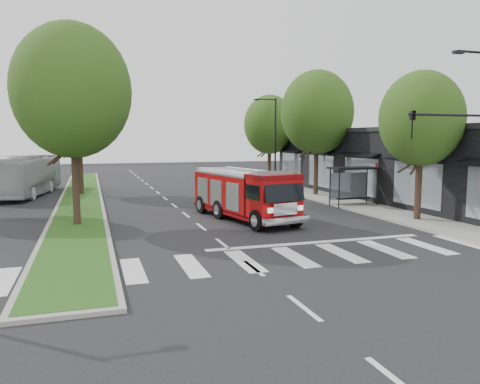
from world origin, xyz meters
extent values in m
plane|color=black|center=(0.00, 0.00, 0.00)|extent=(140.00, 140.00, 0.00)
cube|color=gray|center=(12.50, 10.00, 0.07)|extent=(5.00, 80.00, 0.15)
cube|color=gray|center=(-6.00, 18.00, 0.07)|extent=(3.00, 50.00, 0.14)
cube|color=#254112|center=(-6.00, 18.00, 0.14)|extent=(2.60, 49.50, 0.02)
cube|color=black|center=(17.00, 10.00, 2.50)|extent=(8.00, 30.00, 5.00)
cylinder|color=black|center=(9.80, 7.40, 1.25)|extent=(0.08, 0.08, 2.50)
cylinder|color=black|center=(12.60, 7.40, 1.25)|extent=(0.08, 0.08, 2.50)
cylinder|color=black|center=(9.80, 8.60, 1.25)|extent=(0.08, 0.08, 2.50)
cylinder|color=black|center=(12.60, 8.60, 1.25)|extent=(0.08, 0.08, 2.50)
cube|color=black|center=(11.20, 8.00, 2.55)|extent=(3.20, 1.60, 0.12)
cube|color=#8C99A5|center=(11.20, 8.70, 1.30)|extent=(2.80, 0.04, 1.80)
cube|color=black|center=(11.20, 8.00, 0.55)|extent=(2.40, 0.40, 0.08)
cylinder|color=black|center=(11.50, 2.00, 1.87)|extent=(0.36, 0.36, 3.74)
ellipsoid|color=#1A3A10|center=(11.50, 2.00, 5.53)|extent=(4.40, 4.40, 5.06)
cylinder|color=black|center=(11.50, 14.00, 2.20)|extent=(0.36, 0.36, 4.40)
ellipsoid|color=#1A3A10|center=(11.50, 14.00, 6.50)|extent=(5.60, 5.60, 6.44)
cylinder|color=black|center=(11.50, 24.00, 1.98)|extent=(0.36, 0.36, 3.96)
ellipsoid|color=#1A3A10|center=(11.50, 24.00, 5.85)|extent=(5.00, 5.00, 5.75)
cylinder|color=black|center=(-6.00, 6.00, 2.31)|extent=(0.36, 0.36, 4.62)
ellipsoid|color=#1A3A10|center=(-6.00, 6.00, 6.83)|extent=(5.80, 5.80, 6.67)
cylinder|color=black|center=(-6.00, 20.00, 2.20)|extent=(0.36, 0.36, 4.40)
ellipsoid|color=#1A3A10|center=(-6.00, 20.00, 6.50)|extent=(5.60, 5.60, 6.44)
cylinder|color=black|center=(9.60, -3.50, 7.90)|extent=(1.80, 0.10, 0.10)
cube|color=black|center=(8.70, -3.50, 7.85)|extent=(0.45, 0.20, 0.12)
cylinder|color=black|center=(8.50, -3.50, 5.40)|extent=(4.00, 0.10, 0.10)
imported|color=black|center=(6.70, -3.50, 5.00)|extent=(0.18, 0.22, 1.10)
cylinder|color=black|center=(10.50, 20.00, 4.00)|extent=(0.16, 0.16, 8.00)
cylinder|color=black|center=(9.60, 20.00, 7.90)|extent=(1.80, 0.10, 0.10)
cube|color=black|center=(8.70, 20.00, 7.85)|extent=(0.45, 0.20, 0.12)
cube|color=#5F0506|center=(2.76, 5.50, 0.48)|extent=(4.01, 8.44, 0.24)
cube|color=#920709|center=(2.60, 6.26, 1.50)|extent=(3.62, 6.55, 1.93)
cube|color=#920709|center=(3.36, 2.57, 1.50)|extent=(2.72, 2.19, 2.03)
cube|color=#B2B2B7|center=(2.60, 6.26, 2.51)|extent=(3.62, 6.55, 0.12)
cylinder|color=#B2B2B7|center=(1.75, 6.08, 2.71)|extent=(1.27, 5.70, 0.10)
cylinder|color=#B2B2B7|center=(3.45, 6.43, 2.71)|extent=(1.27, 5.70, 0.10)
cube|color=silver|center=(3.59, 1.48, 0.58)|extent=(2.53, 0.84, 0.34)
cube|color=#8C99A5|center=(3.36, 2.57, 2.80)|extent=(2.15, 0.76, 0.17)
cylinder|color=black|center=(2.33, 2.06, 0.53)|extent=(0.55, 1.11, 1.06)
cylinder|color=black|center=(4.51, 2.51, 0.53)|extent=(0.55, 1.11, 1.06)
cylinder|color=black|center=(1.51, 6.03, 0.53)|extent=(0.55, 1.11, 1.06)
cylinder|color=black|center=(3.69, 6.48, 0.53)|extent=(0.55, 1.11, 1.06)
cylinder|color=black|center=(1.04, 8.30, 0.53)|extent=(0.55, 1.11, 1.06)
cylinder|color=black|center=(3.22, 8.75, 0.53)|extent=(0.55, 1.11, 1.06)
imported|color=#ABABAF|center=(-10.06, 21.15, 1.58)|extent=(4.40, 11.62, 3.16)
camera|label=1|loc=(-5.26, -18.87, 4.46)|focal=35.00mm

